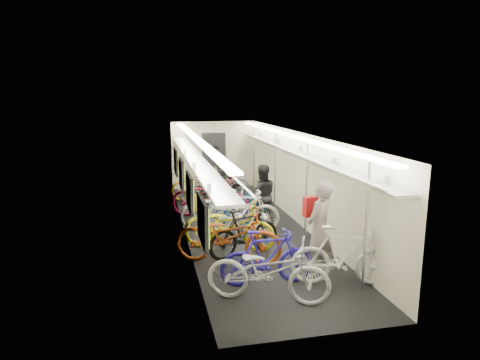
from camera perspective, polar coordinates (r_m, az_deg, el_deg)
name	(u,v)px	position (r m, az deg, el deg)	size (l,w,h in m)	color
train_car_shell	(225,161)	(11.14, -2.03, 2.61)	(10.00, 10.00, 10.00)	black
bicycle_0	(268,271)	(7.12, 3.77, -12.01)	(0.71, 2.03, 1.07)	#B7B7BC
bicycle_1	(267,257)	(7.72, 3.67, -10.26)	(0.48, 1.71, 1.03)	#271CA8
bicycle_2	(228,236)	(8.62, -1.61, -7.49)	(0.75, 2.16, 1.14)	#9D3C11
bicycle_3	(245,232)	(9.01, 0.63, -6.98)	(0.49, 1.72, 1.03)	black
bicycle_4	(229,226)	(9.38, -1.53, -6.10)	(0.71, 2.05, 1.07)	yellow
bicycle_5	(243,211)	(10.51, 0.36, -4.12)	(0.51, 1.82, 1.09)	white
bicycle_6	(220,210)	(10.66, -2.63, -3.97)	(0.71, 2.04, 1.07)	#ABAAAF
bicycle_7	(235,209)	(10.81, -0.63, -3.84)	(0.48, 1.72, 1.03)	#1B5CA7
bicycle_8	(210,197)	(11.74, -4.05, -2.33)	(0.77, 2.20, 1.15)	maroon
bicycle_9	(218,190)	(12.57, -2.93, -1.36)	(0.55, 1.94, 1.17)	black
bicycle_10	(201,185)	(13.76, -5.25, -0.65)	(0.66, 1.89, 0.99)	yellow
bicycle_11	(343,256)	(7.87, 13.61, -9.80)	(0.52, 1.85, 1.11)	white
bicycle_12	(205,184)	(13.78, -4.66, -0.59)	(0.67, 1.92, 1.01)	slate
bicycle_14	(219,181)	(13.99, -2.81, -0.19)	(0.73, 2.09, 1.10)	#5E5E62
passenger_near	(319,230)	(8.05, 10.54, -6.51)	(0.66, 0.44, 1.82)	gray
passenger_mid	(262,196)	(10.93, 2.91, -2.10)	(0.79, 0.61, 1.62)	black
backpack	(310,207)	(8.16, 9.35, -3.52)	(0.26, 0.14, 0.38)	#A11012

